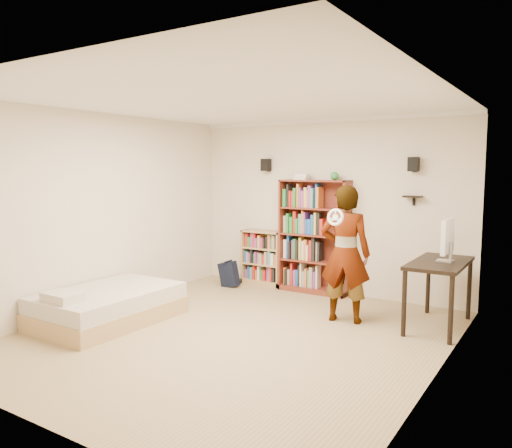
{
  "coord_description": "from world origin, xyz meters",
  "views": [
    {
      "loc": [
        3.25,
        -4.64,
        1.94
      ],
      "look_at": [
        -0.1,
        0.6,
        1.25
      ],
      "focal_mm": 35.0,
      "sensor_mm": 36.0,
      "label": 1
    }
  ],
  "objects": [
    {
      "name": "wii_wheel",
      "position": [
        0.86,
        0.87,
        1.36
      ],
      "size": [
        0.21,
        0.08,
        0.21
      ],
      "primitive_type": "torus",
      "rotation": [
        1.36,
        0.0,
        0.0
      ],
      "color": "white",
      "rests_on": "person"
    },
    {
      "name": "person",
      "position": [
        0.86,
        1.19,
        0.87
      ],
      "size": [
        0.71,
        0.54,
        1.74
      ],
      "primitive_type": "imported",
      "rotation": [
        0.0,
        0.0,
        3.34
      ],
      "color": "black",
      "rests_on": "ground"
    },
    {
      "name": "computer_desk",
      "position": [
        1.93,
        1.58,
        0.41
      ],
      "size": [
        0.6,
        1.21,
        0.82
      ],
      "primitive_type": null,
      "color": "black",
      "rests_on": "ground"
    },
    {
      "name": "navy_bag",
      "position": [
        -1.47,
        1.93,
        0.21
      ],
      "size": [
        0.33,
        0.23,
        0.42
      ],
      "primitive_type": null,
      "rotation": [
        0.0,
        0.0,
        0.09
      ],
      "color": "black",
      "rests_on": "ground"
    },
    {
      "name": "ground",
      "position": [
        0.0,
        0.0,
        0.0
      ],
      "size": [
        4.5,
        5.0,
        0.01
      ],
      "primitive_type": "cube",
      "color": "tan",
      "rests_on": "ground"
    },
    {
      "name": "tall_bookshelf",
      "position": [
        -0.13,
        2.34,
        0.88
      ],
      "size": [
        1.11,
        0.33,
        1.76
      ],
      "primitive_type": null,
      "color": "maroon",
      "rests_on": "ground"
    },
    {
      "name": "wall_shelf",
      "position": [
        1.35,
        2.41,
        1.55
      ],
      "size": [
        0.25,
        0.16,
        0.02
      ],
      "primitive_type": "cube",
      "color": "black",
      "rests_on": "room_shell"
    },
    {
      "name": "speaker_left",
      "position": [
        -1.05,
        2.4,
        2.0
      ],
      "size": [
        0.14,
        0.12,
        0.2
      ],
      "primitive_type": "cube",
      "color": "black",
      "rests_on": "room_shell"
    },
    {
      "name": "room_shell",
      "position": [
        0.0,
        0.0,
        1.76
      ],
      "size": [
        4.52,
        5.02,
        2.71
      ],
      "color": "beige",
      "rests_on": "ground"
    },
    {
      "name": "speaker_right",
      "position": [
        1.35,
        2.4,
        2.0
      ],
      "size": [
        0.14,
        0.12,
        0.2
      ],
      "primitive_type": "cube",
      "color": "black",
      "rests_on": "room_shell"
    },
    {
      "name": "daybed",
      "position": [
        -1.66,
        -0.44,
        0.26
      ],
      "size": [
        1.15,
        1.76,
        0.52
      ],
      "primitive_type": null,
      "color": "beige",
      "rests_on": "ground"
    },
    {
      "name": "crown_molding",
      "position": [
        0.0,
        0.0,
        2.67
      ],
      "size": [
        4.5,
        5.0,
        0.06
      ],
      "color": "white",
      "rests_on": "room_shell"
    },
    {
      "name": "imac",
      "position": [
        1.98,
        1.59,
        1.08
      ],
      "size": [
        0.14,
        0.53,
        0.52
      ],
      "primitive_type": null,
      "rotation": [
        0.0,
        0.0,
        0.07
      ],
      "color": "white",
      "rests_on": "computer_desk"
    },
    {
      "name": "low_bookshelf",
      "position": [
        -1.09,
        2.36,
        0.45
      ],
      "size": [
        0.72,
        0.27,
        0.91
      ],
      "primitive_type": null,
      "color": "tan",
      "rests_on": "ground"
    }
  ]
}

